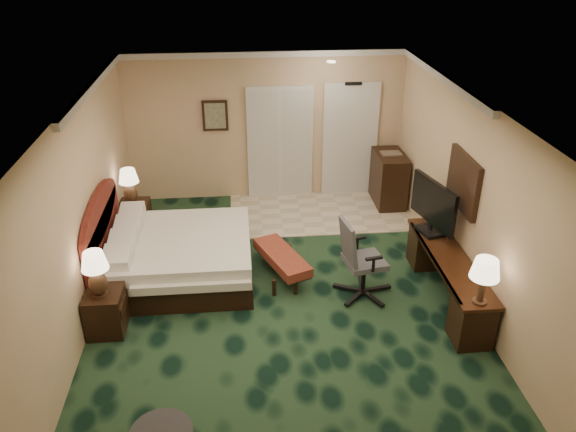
{
  "coord_description": "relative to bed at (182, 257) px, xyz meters",
  "views": [
    {
      "loc": [
        -0.5,
        -6.0,
        4.58
      ],
      "look_at": [
        0.11,
        0.6,
        1.15
      ],
      "focal_mm": 35.0,
      "sensor_mm": 36.0,
      "label": 1
    }
  ],
  "objects": [
    {
      "name": "floor",
      "position": [
        1.4,
        -1.05,
        -0.32
      ],
      "size": [
        5.0,
        7.5,
        0.0
      ],
      "primitive_type": "cube",
      "color": "black",
      "rests_on": "ground"
    },
    {
      "name": "ceiling",
      "position": [
        1.4,
        -1.05,
        2.38
      ],
      "size": [
        5.0,
        7.5,
        0.0
      ],
      "primitive_type": "cube",
      "color": "silver",
      "rests_on": "wall_back"
    },
    {
      "name": "wall_back",
      "position": [
        1.4,
        2.7,
        1.03
      ],
      "size": [
        5.0,
        0.0,
        2.7
      ],
      "primitive_type": "cube",
      "color": "tan",
      "rests_on": "ground"
    },
    {
      "name": "wall_left",
      "position": [
        -1.1,
        -1.05,
        1.03
      ],
      "size": [
        0.0,
        7.5,
        2.7
      ],
      "primitive_type": "cube",
      "color": "tan",
      "rests_on": "ground"
    },
    {
      "name": "wall_right",
      "position": [
        3.9,
        -1.05,
        1.03
      ],
      "size": [
        0.0,
        7.5,
        2.7
      ],
      "primitive_type": "cube",
      "color": "tan",
      "rests_on": "ground"
    },
    {
      "name": "crown_molding",
      "position": [
        1.4,
        -1.05,
        2.33
      ],
      "size": [
        5.0,
        7.5,
        0.1
      ],
      "primitive_type": null,
      "color": "silver",
      "rests_on": "wall_back"
    },
    {
      "name": "tile_patch",
      "position": [
        2.3,
        1.85,
        -0.31
      ],
      "size": [
        3.2,
        1.7,
        0.01
      ],
      "primitive_type": "cube",
      "color": "#BDB393",
      "rests_on": "ground"
    },
    {
      "name": "headboard",
      "position": [
        -1.04,
        -0.05,
        0.38
      ],
      "size": [
        0.12,
        2.0,
        1.4
      ],
      "primitive_type": null,
      "color": "#4C110A",
      "rests_on": "ground"
    },
    {
      "name": "entry_door",
      "position": [
        2.95,
        2.67,
        0.73
      ],
      "size": [
        1.02,
        0.06,
        2.18
      ],
      "primitive_type": "cube",
      "color": "silver",
      "rests_on": "ground"
    },
    {
      "name": "closet_doors",
      "position": [
        1.65,
        2.66,
        0.73
      ],
      "size": [
        1.2,
        0.06,
        2.1
      ],
      "primitive_type": "cube",
      "color": "silver",
      "rests_on": "ground"
    },
    {
      "name": "wall_art",
      "position": [
        0.5,
        2.66,
        1.28
      ],
      "size": [
        0.45,
        0.06,
        0.55
      ],
      "primitive_type": "cube",
      "color": "#495C52",
      "rests_on": "wall_back"
    },
    {
      "name": "wall_mirror",
      "position": [
        3.86,
        -0.45,
        1.23
      ],
      "size": [
        0.05,
        0.95,
        0.75
      ],
      "primitive_type": "cube",
      "color": "white",
      "rests_on": "wall_right"
    },
    {
      "name": "bed",
      "position": [
        0.0,
        0.0,
        0.0
      ],
      "size": [
        2.0,
        1.86,
        0.63
      ],
      "primitive_type": "cube",
      "color": "silver",
      "rests_on": "ground"
    },
    {
      "name": "nightstand_near",
      "position": [
        -0.85,
        -1.17,
        -0.04
      ],
      "size": [
        0.45,
        0.52,
        0.56
      ],
      "primitive_type": "cube",
      "color": "black",
      "rests_on": "ground"
    },
    {
      "name": "nightstand_far",
      "position": [
        -0.85,
        1.33,
        -0.03
      ],
      "size": [
        0.46,
        0.53,
        0.58
      ],
      "primitive_type": "cube",
      "color": "black",
      "rests_on": "ground"
    },
    {
      "name": "lamp_near",
      "position": [
        -0.87,
        -1.21,
        0.55
      ],
      "size": [
        0.4,
        0.4,
        0.61
      ],
      "primitive_type": null,
      "rotation": [
        0.0,
        0.0,
        0.29
      ],
      "color": "black",
      "rests_on": "nightstand_near"
    },
    {
      "name": "lamp_far",
      "position": [
        -0.88,
        1.34,
        0.56
      ],
      "size": [
        0.4,
        0.4,
        0.6
      ],
      "primitive_type": null,
      "rotation": [
        0.0,
        0.0,
        -0.32
      ],
      "color": "black",
      "rests_on": "nightstand_far"
    },
    {
      "name": "bed_bench",
      "position": [
        1.45,
        -0.14,
        -0.12
      ],
      "size": [
        0.8,
        1.21,
        0.39
      ],
      "primitive_type": "cube",
      "rotation": [
        0.0,
        0.0,
        0.39
      ],
      "color": "maroon",
      "rests_on": "ground"
    },
    {
      "name": "desk",
      "position": [
        3.63,
        -0.91,
        0.01
      ],
      "size": [
        0.49,
        2.29,
        0.66
      ],
      "primitive_type": "cube",
      "color": "black",
      "rests_on": "ground"
    },
    {
      "name": "tv",
      "position": [
        3.58,
        -0.21,
        0.74
      ],
      "size": [
        0.34,
        1.01,
        0.79
      ],
      "primitive_type": "cube",
      "rotation": [
        0.0,
        0.0,
        0.25
      ],
      "color": "black",
      "rests_on": "desk"
    },
    {
      "name": "desk_lamp",
      "position": [
        3.62,
        -1.92,
        0.64
      ],
      "size": [
        0.41,
        0.41,
        0.6
      ],
      "primitive_type": null,
      "rotation": [
        0.0,
        0.0,
        0.22
      ],
      "color": "black",
      "rests_on": "desk"
    },
    {
      "name": "desk_chair",
      "position": [
        2.53,
        -0.69,
        0.27
      ],
      "size": [
        0.79,
        0.75,
        1.17
      ],
      "primitive_type": null,
      "rotation": [
        0.0,
        0.0,
        0.19
      ],
      "color": "#403F4B",
      "rests_on": "ground"
    },
    {
      "name": "minibar",
      "position": [
        3.6,
        2.15,
        0.16
      ],
      "size": [
        0.5,
        0.9,
        0.95
      ],
      "primitive_type": "cube",
      "color": "black",
      "rests_on": "ground"
    }
  ]
}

